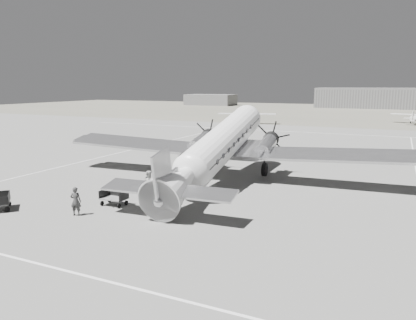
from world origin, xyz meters
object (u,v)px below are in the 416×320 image
object	(u,v)px
dc3_airliner	(219,148)
baggage_cart_far	(0,202)
ground_crew	(76,201)
baggage_cart_near	(114,198)
passenger	(164,182)
ramp_agent	(150,184)
shed_secondary	(211,100)
light_plane_left	(247,118)
hangar_main	(383,98)

from	to	relation	value
dc3_airliner	baggage_cart_far	distance (m)	15.28
dc3_airliner	ground_crew	world-z (taller)	dc3_airliner
baggage_cart_far	ground_crew	bearing A→B (deg)	55.60
baggage_cart_near	passenger	distance (m)	4.17
ramp_agent	ground_crew	bearing A→B (deg)	158.99
shed_secondary	light_plane_left	size ratio (longest dim) A/B	1.58
shed_secondary	baggage_cart_near	world-z (taller)	shed_secondary
shed_secondary	dc3_airliner	size ratio (longest dim) A/B	0.61
shed_secondary	baggage_cart_near	xyz separation A→B (m)	(49.30, -120.71, -1.52)
passenger	ground_crew	bearing A→B (deg)	169.96
dc3_airliner	ramp_agent	bearing A→B (deg)	-121.63
passenger	baggage_cart_far	bearing A→B (deg)	144.67
ground_crew	light_plane_left	bearing A→B (deg)	-100.63
dc3_airliner	ramp_agent	distance (m)	6.37
baggage_cart_near	baggage_cart_far	bearing A→B (deg)	-147.46
light_plane_left	ground_crew	bearing A→B (deg)	-95.50
light_plane_left	baggage_cart_near	distance (m)	56.15
passenger	baggage_cart_near	bearing A→B (deg)	169.31
hangar_main	ramp_agent	distance (m)	123.41
hangar_main	dc3_airliner	distance (m)	117.81
ground_crew	passenger	bearing A→B (deg)	-127.60
baggage_cart_near	shed_secondary	bearing A→B (deg)	111.65
shed_secondary	ground_crew	size ratio (longest dim) A/B	10.45
hangar_main	baggage_cart_far	world-z (taller)	hangar_main
light_plane_left	ramp_agent	bearing A→B (deg)	-92.79
dc3_airliner	baggage_cart_near	xyz separation A→B (m)	(-3.71, -8.10, -2.32)
dc3_airliner	ground_crew	xyz separation A→B (m)	(-4.44, -10.67, -1.95)
baggage_cart_near	ramp_agent	bearing A→B (deg)	70.94
baggage_cart_near	baggage_cart_far	distance (m)	6.80
shed_secondary	dc3_airliner	xyz separation A→B (m)	(53.01, -112.61, 0.81)
ground_crew	passenger	xyz separation A→B (m)	(1.98, 6.54, -0.09)
ramp_agent	passenger	world-z (taller)	ramp_agent
baggage_cart_near	passenger	world-z (taller)	passenger
hangar_main	dc3_airliner	xyz separation A→B (m)	(-6.99, -117.61, -0.49)
light_plane_left	baggage_cart_near	bearing A→B (deg)	-94.31
dc3_airliner	passenger	size ratio (longest dim) A/B	19.10
ground_crew	ramp_agent	world-z (taller)	ramp_agent
shed_secondary	dc3_airliner	world-z (taller)	dc3_airliner
shed_secondary	passenger	world-z (taller)	shed_secondary
hangar_main	baggage_cart_far	distance (m)	130.49
dc3_airliner	hangar_main	bearing A→B (deg)	82.44
dc3_airliner	light_plane_left	distance (m)	49.24
hangar_main	light_plane_left	size ratio (longest dim) A/B	3.70
hangar_main	shed_secondary	distance (m)	60.22
light_plane_left	ramp_agent	xyz separation A→B (m)	(11.95, -52.34, -0.27)
ground_crew	shed_secondary	bearing A→B (deg)	-89.28
dc3_airliner	ramp_agent	xyz separation A→B (m)	(-2.81, -5.39, -1.90)
baggage_cart_near	ground_crew	size ratio (longest dim) A/B	0.99
dc3_airliner	baggage_cart_near	size ratio (longest dim) A/B	17.25
shed_secondary	dc3_airliner	bearing A→B (deg)	-64.79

